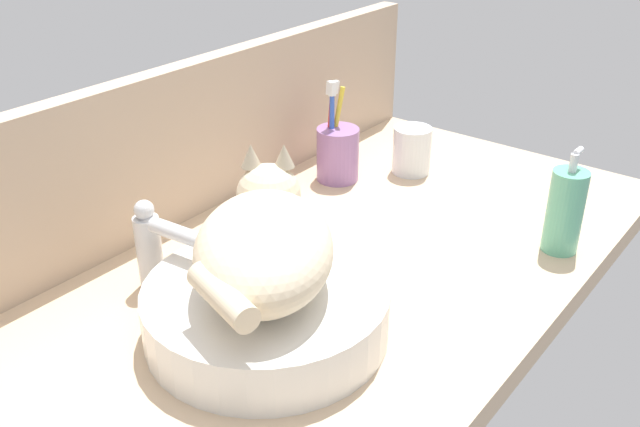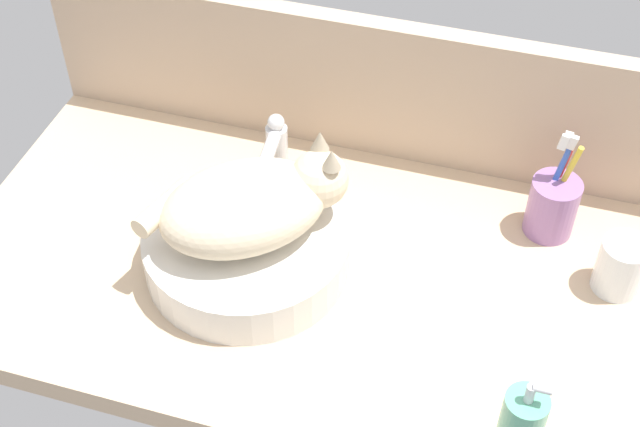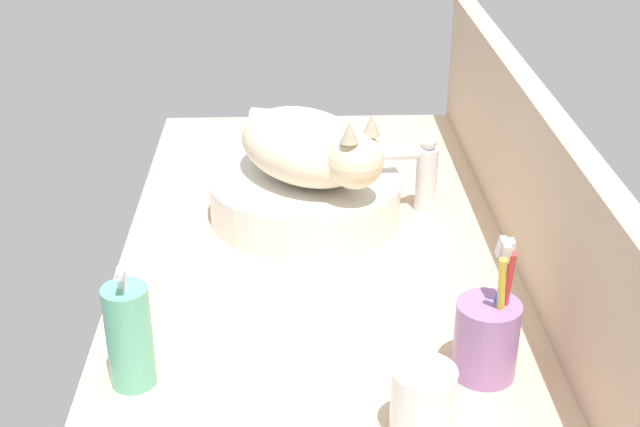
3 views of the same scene
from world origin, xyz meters
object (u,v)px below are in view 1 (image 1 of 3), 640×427
(faucet, at_px, (154,243))
(water_glass, at_px, (412,153))
(cat, at_px, (264,242))
(toothbrush_cup, at_px, (337,152))
(soap_dispenser, at_px, (565,211))
(sink_basin, at_px, (266,310))

(faucet, relative_size, water_glass, 1.52)
(cat, bearing_deg, toothbrush_cup, 25.49)
(soap_dispenser, distance_m, toothbrush_cup, 0.43)
(sink_basin, xyz_separation_m, water_glass, (0.55, 0.12, 0.01))
(water_glass, bearing_deg, soap_dispenser, -107.91)
(soap_dispenser, bearing_deg, faucet, 138.14)
(sink_basin, xyz_separation_m, faucet, (-0.02, 0.19, 0.04))
(soap_dispenser, relative_size, water_glass, 1.85)
(cat, height_order, toothbrush_cup, cat)
(faucet, bearing_deg, cat, -81.47)
(cat, height_order, water_glass, cat)
(water_glass, bearing_deg, toothbrush_cup, 140.12)
(toothbrush_cup, bearing_deg, cat, -154.51)
(cat, bearing_deg, soap_dispenser, -27.88)
(faucet, xyz_separation_m, water_glass, (0.56, -0.07, -0.03))
(faucet, xyz_separation_m, toothbrush_cup, (0.45, 0.02, -0.02))
(soap_dispenser, xyz_separation_m, toothbrush_cup, (-0.00, 0.43, -0.01))
(sink_basin, distance_m, toothbrush_cup, 0.48)
(cat, relative_size, water_glass, 3.37)
(toothbrush_cup, bearing_deg, faucet, -177.33)
(sink_basin, relative_size, water_glass, 3.50)
(water_glass, bearing_deg, cat, -168.48)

